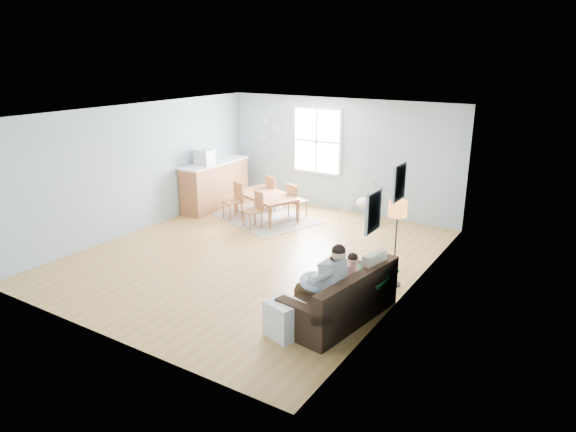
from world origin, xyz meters
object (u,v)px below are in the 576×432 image
Objects in this scene: father at (325,280)px; chair_se at (255,208)px; storage_cube at (284,319)px; counter at (215,184)px; dining_table at (265,206)px; chair_ne at (295,199)px; toddler at (347,272)px; baby_swing at (365,202)px; chair_nw at (274,191)px; monitor at (204,157)px; floor_lamp at (397,216)px; sofa at (342,302)px; chair_sw at (235,199)px.

chair_se is (-3.28, 2.91, -0.21)m from father.
counter reaches higher than storage_cube.
chair_se is 0.40× the size of counter.
chair_ne reaches higher than dining_table.
toddler is 4.65m from chair_ne.
baby_swing is (2.00, 1.12, 0.13)m from dining_table.
chair_nw is 0.41× the size of counter.
monitor is (-5.14, 2.85, 0.67)m from toddler.
dining_table is at bearing 154.41° from floor_lamp.
monitor reaches higher than counter.
counter is (-5.20, 3.43, 0.31)m from sofa.
sofa is 0.43m from toddler.
chair_ne reaches higher than sofa.
father is (-0.16, -0.25, 0.39)m from sofa.
sofa is 4.93m from dining_table.
sofa is at bearing -77.85° from toddler.
chair_nw reaches higher than chair_se.
dining_table is at bearing -3.84° from counter.
monitor is (-5.39, 1.56, 0.12)m from floor_lamp.
floor_lamp is at bearing 77.81° from father.
father is 5.01m from dining_table.
baby_swing is (2.20, 0.45, -0.05)m from chair_nw.
chair_nw is 0.82m from chair_ne.
father is at bearing -53.87° from chair_ne.
monitor is at bearing 146.71° from father.
chair_ne is at bearing -19.44° from chair_nw.
monitor is at bearing 173.66° from chair_sw.
monitor is 3.92m from baby_swing.
counter reaches higher than toddler.
chair_se is at bearing 144.10° from toddler.
floor_lamp is 2.60m from storage_cube.
chair_sw is 0.82m from chair_se.
monitor is (-2.12, -0.68, 0.88)m from chair_ne.
father is at bearing -102.19° from floor_lamp.
father is 1.18× the size of baby_swing.
sofa is 1.22× the size of dining_table.
chair_se is 0.96× the size of chair_nw.
dining_table is 1.93× the size of chair_nw.
chair_nw is at bearing 106.43° from chair_se.
chair_ne is (1.15, 0.79, -0.03)m from chair_sw.
floor_lamp is 3.46× the size of monitor.
storage_cube is at bearing -117.64° from father.
monitor reaches higher than father.
toddler is 1.19m from storage_cube.
dining_table is 2.30m from baby_swing.
chair_sw is at bearing -109.57° from chair_nw.
baby_swing is at bearing 121.93° from floor_lamp.
storage_cube is 5.41m from baby_swing.
baby_swing is (-1.47, 4.70, -0.24)m from father.
baby_swing reaches higher than chair_sw.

